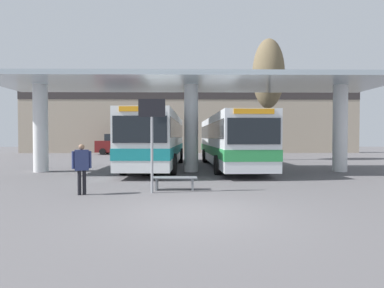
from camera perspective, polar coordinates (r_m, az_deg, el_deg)
name	(u,v)px	position (r m, az deg, el deg)	size (l,w,h in m)	color
ground_plane	(194,212)	(7.70, 0.41, -12.87)	(100.00, 100.00, 0.00)	#565456
townhouse_backdrop	(190,112)	(35.39, -0.42, 6.09)	(40.00, 0.58, 8.25)	tan
station_canopy	(191,93)	(16.42, -0.16, 9.68)	(21.28, 5.40, 4.95)	silver
transit_bus_left_bay	(158,138)	(18.60, -6.55, 1.08)	(2.98, 11.84, 3.22)	white
transit_bus_center_bay	(229,139)	(18.95, 7.06, 0.90)	(3.04, 12.52, 3.11)	silver
waiting_bench_near_pillar	(175,180)	(10.77, -3.31, -6.94)	(1.60, 0.44, 0.46)	slate
info_sign_platform	(152,126)	(10.15, -7.65, 3.35)	(0.90, 0.09, 3.17)	gray
pedestrian_waiting	(82,164)	(10.41, -20.27, -3.58)	(0.60, 0.38, 1.66)	black
poplar_tree_behind_left	(268,75)	(25.68, 14.34, 12.68)	(2.57, 2.57, 9.85)	brown
parked_car_street	(118,145)	(33.41, -13.92, -0.10)	(4.53, 2.09, 2.21)	maroon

